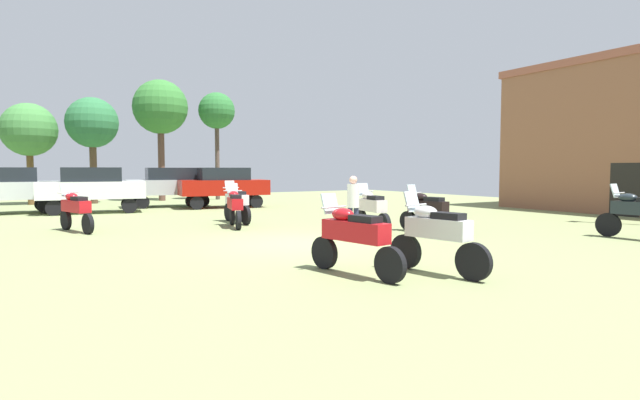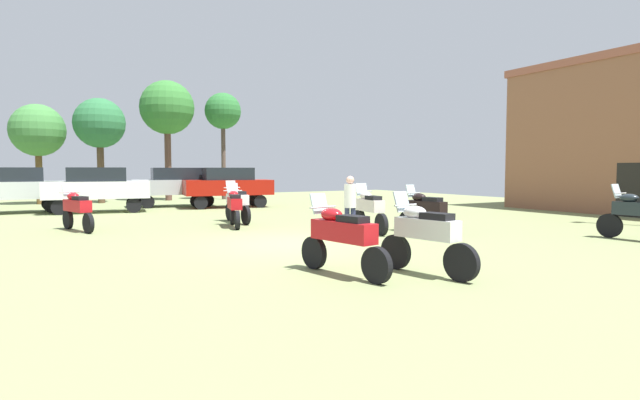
{
  "view_description": "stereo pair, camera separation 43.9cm",
  "coord_description": "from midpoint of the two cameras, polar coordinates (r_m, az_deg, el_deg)",
  "views": [
    {
      "loc": [
        -5.94,
        -11.08,
        1.94
      ],
      "look_at": [
        3.01,
        3.64,
        0.86
      ],
      "focal_mm": 27.63,
      "sensor_mm": 36.0,
      "label": 1
    },
    {
      "loc": [
        -5.56,
        -11.31,
        1.94
      ],
      "look_at": [
        3.01,
        3.64,
        0.86
      ],
      "focal_mm": 27.63,
      "sensor_mm": 36.0,
      "label": 2
    }
  ],
  "objects": [
    {
      "name": "ground_plane",
      "position": [
        12.73,
        -2.63,
        -5.13
      ],
      "size": [
        44.0,
        52.0,
        0.02
      ],
      "color": "#7C8755"
    },
    {
      "name": "person_1",
      "position": [
        13.86,
        4.41,
        -0.18
      ],
      "size": [
        0.47,
        0.47,
        1.73
      ],
      "rotation": [
        0.0,
        0.0,
        5.67
      ],
      "color": "#262A49",
      "rests_on": "ground"
    },
    {
      "name": "tree_2",
      "position": [
        32.24,
        -10.79,
        9.93
      ],
      "size": [
        2.28,
        2.28,
        6.76
      ],
      "color": "#4D3C35",
      "rests_on": "ground"
    },
    {
      "name": "motorcycle_10",
      "position": [
        15.82,
        33.74,
        -1.29
      ],
      "size": [
        0.62,
        2.26,
        1.51
      ],
      "rotation": [
        0.0,
        0.0,
        0.07
      ],
      "color": "black",
      "rests_on": "ground"
    },
    {
      "name": "tree_4",
      "position": [
        30.6,
        -23.79,
        8.03
      ],
      "size": [
        2.8,
        2.8,
        5.92
      ],
      "color": "brown",
      "rests_on": "ground"
    },
    {
      "name": "motorcycle_8",
      "position": [
        16.91,
        -25.66,
        -0.86
      ],
      "size": [
        0.84,
        2.16,
        1.45
      ],
      "rotation": [
        0.0,
        0.0,
        0.3
      ],
      "color": "black",
      "rests_on": "ground"
    },
    {
      "name": "motorcycle_6",
      "position": [
        9.17,
        13.47,
        -3.94
      ],
      "size": [
        0.69,
        2.11,
        1.5
      ],
      "rotation": [
        0.0,
        0.0,
        0.19
      ],
      "color": "black",
      "rests_on": "ground"
    },
    {
      "name": "motorcycle_4",
      "position": [
        14.99,
        6.6,
        -1.01
      ],
      "size": [
        0.67,
        2.12,
        1.48
      ],
      "rotation": [
        0.0,
        0.0,
        -0.16
      ],
      "color": "black",
      "rests_on": "ground"
    },
    {
      "name": "tree_3",
      "position": [
        31.92,
        -16.91,
        10.09
      ],
      "size": [
        3.26,
        3.26,
        7.33
      ],
      "color": "brown",
      "rests_on": "ground"
    },
    {
      "name": "tree_6",
      "position": [
        31.05,
        -29.54,
        6.97
      ],
      "size": [
        2.84,
        2.84,
        5.47
      ],
      "color": "brown",
      "rests_on": "ground"
    },
    {
      "name": "car_3",
      "position": [
        25.08,
        -31.71,
        1.33
      ],
      "size": [
        4.38,
        2.01,
        2.0
      ],
      "rotation": [
        0.0,
        0.0,
        1.62
      ],
      "color": "black",
      "rests_on": "ground"
    },
    {
      "name": "car_5",
      "position": [
        25.09,
        -10.11,
        1.81
      ],
      "size": [
        4.51,
        2.38,
        2.0
      ],
      "rotation": [
        0.0,
        0.0,
        1.43
      ],
      "color": "black",
      "rests_on": "ground"
    },
    {
      "name": "motorcycle_7",
      "position": [
        8.89,
        3.98,
        -4.16
      ],
      "size": [
        0.71,
        2.26,
        1.46
      ],
      "rotation": [
        0.0,
        0.0,
        0.18
      ],
      "color": "black",
      "rests_on": "ground"
    },
    {
      "name": "motorcycle_9",
      "position": [
        15.15,
        12.94,
        -1.09
      ],
      "size": [
        0.65,
        2.13,
        1.45
      ],
      "rotation": [
        0.0,
        0.0,
        0.14
      ],
      "color": "black",
      "rests_on": "ground"
    },
    {
      "name": "car_4",
      "position": [
        23.82,
        -23.85,
        1.47
      ],
      "size": [
        4.51,
        2.4,
        2.0
      ],
      "rotation": [
        0.0,
        0.0,
        1.43
      ],
      "color": "black",
      "rests_on": "ground"
    },
    {
      "name": "motorcycle_2",
      "position": [
        17.88,
        -8.88,
        -0.25
      ],
      "size": [
        0.62,
        2.3,
        1.5
      ],
      "rotation": [
        0.0,
        0.0,
        0.0
      ],
      "color": "black",
      "rests_on": "ground"
    },
    {
      "name": "car_1",
      "position": [
        26.39,
        -15.86,
        1.81
      ],
      "size": [
        4.47,
        2.27,
        2.0
      ],
      "rotation": [
        0.0,
        0.0,
        1.46
      ],
      "color": "black",
      "rests_on": "ground"
    },
    {
      "name": "motorcycle_3",
      "position": [
        16.55,
        -9.13,
        -0.66
      ],
      "size": [
        0.75,
        2.06,
        1.44
      ],
      "rotation": [
        0.0,
        0.0,
        -0.24
      ],
      "color": "black",
      "rests_on": "ground"
    }
  ]
}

